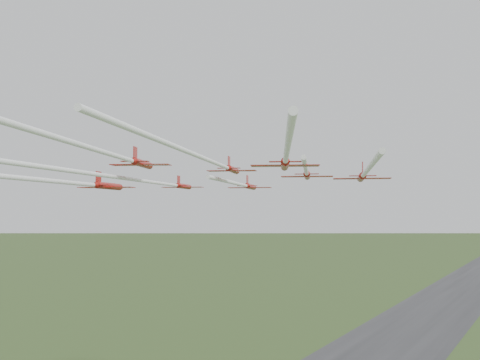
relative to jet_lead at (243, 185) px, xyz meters
The scene contains 9 objects.
runway 196.01m from the jet_lead, 88.26° to the left, with size 38.00×900.00×0.04m, color #303032.
jet_lead is the anchor object (origin of this frame).
jet_row2_left 27.36m from the jet_lead, 92.94° to the right, with size 25.11×61.56×2.43m.
jet_row2_right 19.80m from the jet_lead, 24.57° to the right, with size 20.08×41.37×2.96m.
jet_row3_left 42.97m from the jet_lead, 96.00° to the right, with size 23.82×57.07×2.84m.
jet_row3_mid 39.83m from the jet_lead, 65.44° to the right, with size 24.82×56.88×2.40m.
jet_row3_right 38.91m from the jet_lead, 32.79° to the right, with size 19.15×44.20×2.71m.
jet_row4_left 54.17m from the jet_lead, 76.34° to the right, with size 29.91×57.73×2.55m.
jet_row4_right 45.96m from the jet_lead, 52.69° to the right, with size 23.89×43.65×2.87m.
Camera 1 is at (51.11, -84.56, 46.50)m, focal length 40.00 mm.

